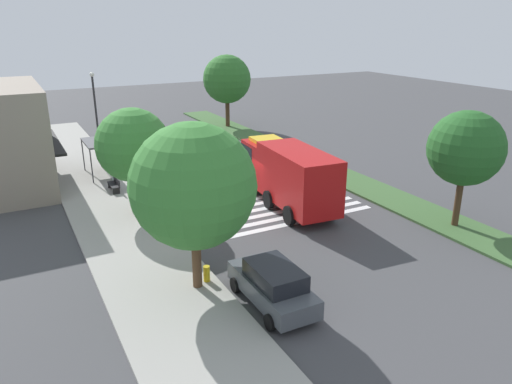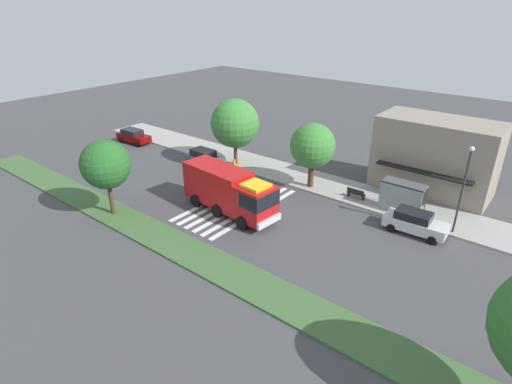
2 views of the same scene
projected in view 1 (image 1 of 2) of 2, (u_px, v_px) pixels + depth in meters
The scene contains 16 objects.
ground_plane at pixel (253, 198), 30.90m from camera, with size 120.00×120.00×0.00m, color #424244.
sidewalk at pixel (118, 222), 27.11m from camera, with size 60.00×4.76×0.14m, color #9E9B93.
median_strip at pixel (349, 180), 34.25m from camera, with size 60.00×3.00×0.14m, color #3D6033.
crosswalk at pixel (271, 210), 28.88m from camera, with size 4.95×11.09×0.01m.
fire_truck at pixel (286, 172), 29.29m from camera, with size 9.12×3.41×3.71m.
parked_car_mid at pixel (273, 285), 19.04m from camera, with size 4.54×2.06×1.76m.
parked_car_east at pixel (130, 153), 37.78m from camera, with size 4.65×2.14×1.76m.
bus_stop_shelter at pixel (101, 151), 34.59m from camera, with size 3.50×1.40×2.46m.
bench_near_shelter at pixel (115, 184), 31.68m from camera, with size 1.60×0.50×0.90m.
street_lamp at pixel (96, 109), 37.88m from camera, with size 0.36×0.36×6.82m.
storefront_building at pixel (4, 138), 31.87m from camera, with size 10.14×5.87×6.80m.
sidewalk_tree_far_west at pixel (193, 186), 18.93m from camera, with size 5.05×5.05×6.98m.
sidewalk_tree_west at pixel (133, 146), 26.89m from camera, with size 4.14×4.14×6.10m.
median_tree_far_west at pixel (466, 149), 25.09m from camera, with size 3.93×3.93×6.27m.
median_tree_west at pixel (227, 79), 49.62m from camera, with size 4.90×4.90×7.32m.
fire_hydrant at pixel (207, 274), 20.69m from camera, with size 0.28×0.28×0.70m, color gold.
Camera 1 is at (-25.72, 13.37, 10.71)m, focal length 34.02 mm.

